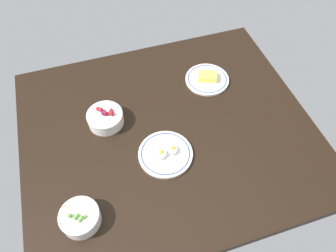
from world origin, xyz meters
TOP-DOWN VIEW (x-y plane):
  - dining_table at (0.00, 0.00)cm, footprint 118.00×102.49cm
  - bowl_peas at (-39.57, -27.66)cm, footprint 13.60×13.60cm
  - plate_cheese at (25.57, 20.81)cm, footprint 19.92×19.92cm
  - bowl_berries at (-23.39, 11.11)cm, footprint 14.82×14.82cm
  - plate_eggs at (-4.70, -11.56)cm, footprint 21.06×21.06cm

SIDE VIEW (x-z plane):
  - dining_table at x=0.00cm, z-range 0.00..4.00cm
  - plate_eggs at x=-4.70cm, z-range 2.74..7.29cm
  - plate_cheese at x=25.57cm, z-range 3.08..6.95cm
  - bowl_peas at x=-39.57cm, z-range 3.63..10.25cm
  - bowl_berries at x=-23.39cm, z-range 3.39..10.74cm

